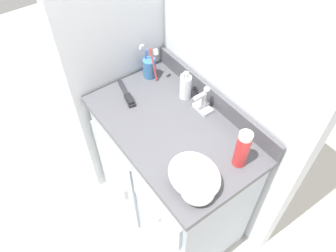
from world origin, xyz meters
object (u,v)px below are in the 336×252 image
(hairbrush, at_px, (128,96))
(toothbrush_cup, at_px, (149,67))
(soap_dispenser, at_px, (185,87))
(hand_towel, at_px, (195,178))
(shaving_cream_can, at_px, (242,149))

(hairbrush, bearing_deg, toothbrush_cup, 125.13)
(soap_dispenser, xyz_separation_m, hairbrush, (-0.16, -0.23, -0.05))
(toothbrush_cup, bearing_deg, hairbrush, -68.10)
(soap_dispenser, bearing_deg, hand_towel, -33.97)
(soap_dispenser, bearing_deg, hairbrush, -124.22)
(hand_towel, bearing_deg, shaving_cream_can, 83.19)
(hairbrush, height_order, hand_towel, hand_towel)
(toothbrush_cup, height_order, hairbrush, toothbrush_cup)
(shaving_cream_can, distance_m, hairbrush, 0.62)
(soap_dispenser, xyz_separation_m, shaving_cream_can, (0.44, -0.06, 0.03))
(soap_dispenser, xyz_separation_m, hand_towel, (0.41, -0.28, -0.02))
(soap_dispenser, distance_m, shaving_cream_can, 0.44)
(toothbrush_cup, height_order, soap_dispenser, toothbrush_cup)
(hairbrush, xyz_separation_m, hand_towel, (0.57, -0.05, 0.04))
(toothbrush_cup, distance_m, soap_dispenser, 0.24)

